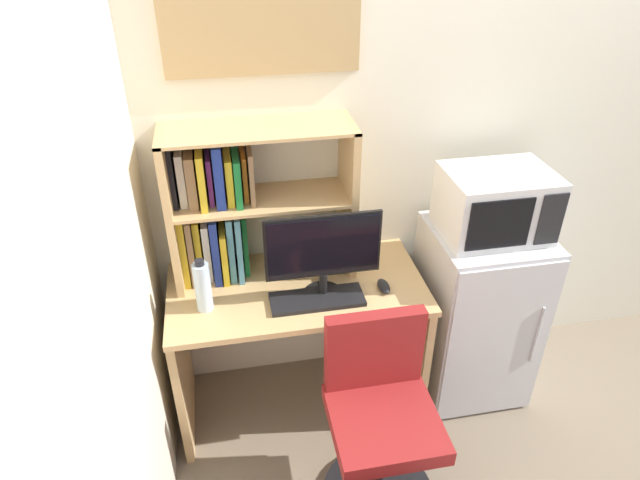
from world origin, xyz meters
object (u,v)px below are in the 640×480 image
Objects in this scene: microwave at (496,204)px; wall_corkboard at (261,8)px; monitor at (323,251)px; computer_mouse at (384,286)px; water_bottle at (203,286)px; desk_chair at (379,427)px; hutch_bookshelf at (232,205)px; keyboard at (317,299)px; mini_fridge at (475,312)px.

wall_corkboard is at bearing 163.53° from microwave.
monitor is 0.63× the size of wall_corkboard.
computer_mouse is 0.23× the size of microwave.
water_bottle is 0.93m from desk_chair.
hutch_bookshelf reaches higher than monitor.
keyboard is (-0.03, -0.04, -0.22)m from monitor.
monitor is at bearing -173.99° from microwave.
desk_chair is at bearing -35.33° from water_bottle.
monitor is at bearing -0.44° from water_bottle.
computer_mouse is at bearing 5.56° from keyboard.
computer_mouse is 0.61m from mini_fridge.
hutch_bookshelf is 0.75m from computer_mouse.
water_bottle is at bearing -132.41° from wall_corkboard.
monitor is 0.22m from keyboard.
mini_fridge is at bearing 39.83° from desk_chair.
microwave is at bearing -16.47° from wall_corkboard.
desk_chair is (0.65, -0.46, -0.47)m from water_bottle.
hutch_bookshelf is at bearing 171.61° from microwave.
water_bottle is at bearing 174.99° from keyboard.
mini_fridge is (0.79, 0.08, -0.51)m from monitor.
wall_corkboard is (-0.32, 0.83, 1.47)m from desk_chair.
monitor is at bearing 178.35° from computer_mouse.
hutch_bookshelf reaches higher than computer_mouse.
water_bottle is at bearing -121.78° from hutch_bookshelf.
desk_chair is (-0.65, -0.54, -0.68)m from microwave.
desk_chair is (0.50, -0.71, -0.70)m from hutch_bookshelf.
wall_corkboard reaches higher than hutch_bookshelf.
hutch_bookshelf is 1.98× the size of keyboard.
monitor is 0.56× the size of desk_chair.
mini_fridge is (0.83, 0.12, -0.30)m from keyboard.
computer_mouse is at bearing -1.65° from monitor.
microwave is (1.30, 0.08, 0.21)m from water_bottle.
microwave is at bearing 3.51° from water_bottle.
microwave is (1.14, -0.17, -0.02)m from hutch_bookshelf.
keyboard is at bearing -171.66° from microwave.
desk_chair is at bearing -140.02° from microwave.
computer_mouse is 0.14× the size of wall_corkboard.
keyboard is 0.31m from computer_mouse.
keyboard is 1.19m from wall_corkboard.
microwave is (0.52, 0.09, 0.31)m from computer_mouse.
wall_corkboard is at bearing 32.99° from hutch_bookshelf.
keyboard is at bearing -42.27° from hutch_bookshelf.
monitor is 0.52m from water_bottle.
wall_corkboard is at bearing 47.59° from water_bottle.
wall_corkboard is at bearing 115.16° from monitor.
microwave is (0.83, 0.12, 0.32)m from keyboard.
keyboard is 1.65× the size of water_bottle.
water_bottle is at bearing 179.14° from computer_mouse.
microwave is at bearing 8.34° from keyboard.
monitor is at bearing -64.84° from wall_corkboard.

